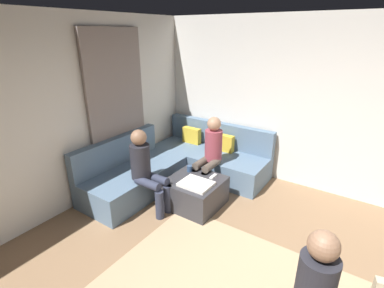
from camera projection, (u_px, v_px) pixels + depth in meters
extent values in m
cube|color=silver|center=(331.00, 109.00, 4.27)|extent=(6.00, 0.12, 2.70)
cube|color=silver|center=(32.00, 125.00, 3.54)|extent=(0.12, 6.00, 2.70)
cube|color=gray|center=(118.00, 111.00, 4.53)|extent=(0.06, 1.10, 2.50)
cube|color=slate|center=(209.00, 162.00, 5.21)|extent=(2.10, 0.85, 0.42)
cube|color=slate|center=(219.00, 134.00, 5.32)|extent=(2.10, 0.14, 0.45)
cube|color=slate|center=(134.00, 181.00, 4.56)|extent=(0.85, 1.70, 0.42)
cube|color=slate|center=(117.00, 151.00, 4.58)|extent=(0.14, 1.70, 0.45)
cube|color=gold|center=(192.00, 137.00, 5.48)|extent=(0.36, 0.12, 0.36)
cube|color=gold|center=(224.00, 144.00, 5.12)|extent=(0.36, 0.12, 0.36)
cube|color=#333338|center=(195.00, 192.00, 4.23)|extent=(0.76, 0.76, 0.42)
cube|color=white|center=(196.00, 184.00, 4.00)|extent=(0.44, 0.36, 0.04)
cylinder|color=#334C72|center=(189.00, 168.00, 4.39)|extent=(0.08, 0.08, 0.10)
cube|color=white|center=(213.00, 176.00, 4.22)|extent=(0.05, 0.15, 0.02)
cylinder|color=brown|center=(205.00, 185.00, 4.41)|extent=(0.12, 0.12, 0.42)
cylinder|color=brown|center=(195.00, 182.00, 4.51)|extent=(0.12, 0.12, 0.42)
cylinder|color=brown|center=(212.00, 165.00, 4.47)|extent=(0.12, 0.40, 0.12)
cylinder|color=brown|center=(202.00, 162.00, 4.56)|extent=(0.12, 0.40, 0.12)
cylinder|color=#993F4C|center=(213.00, 145.00, 4.58)|extent=(0.28, 0.28, 0.50)
sphere|color=tan|center=(214.00, 124.00, 4.44)|extent=(0.22, 0.22, 0.22)
cylinder|color=#2D3347|center=(168.00, 199.00, 4.06)|extent=(0.12, 0.12, 0.42)
cylinder|color=#2D3347|center=(160.00, 205.00, 3.92)|extent=(0.12, 0.12, 0.42)
cylinder|color=#2D3347|center=(156.00, 178.00, 4.07)|extent=(0.40, 0.12, 0.12)
cylinder|color=#2D3347|center=(148.00, 184.00, 3.93)|extent=(0.40, 0.12, 0.12)
cylinder|color=#26262D|center=(140.00, 161.00, 4.01)|extent=(0.28, 0.28, 0.50)
sphere|color=#8C664C|center=(139.00, 137.00, 3.88)|extent=(0.22, 0.22, 0.22)
cylinder|color=#26262D|center=(315.00, 285.00, 2.08)|extent=(0.28, 0.28, 0.50)
sphere|color=#8C664C|center=(324.00, 246.00, 1.95)|extent=(0.22, 0.22, 0.22)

